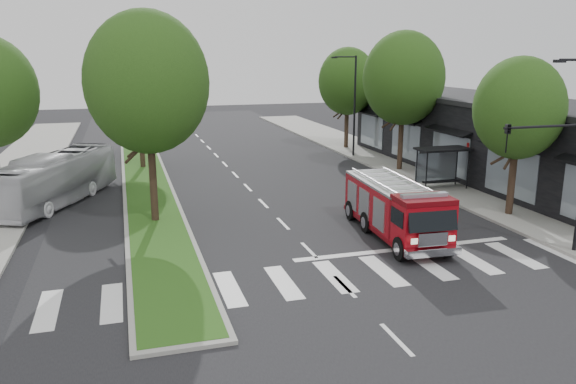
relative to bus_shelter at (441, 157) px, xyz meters
name	(u,v)px	position (x,y,z in m)	size (l,w,h in m)	color
ground	(309,250)	(-11.20, -8.15, -2.04)	(140.00, 140.00, 0.00)	black
sidewalk_right	(442,181)	(1.30, 1.85, -1.96)	(5.00, 80.00, 0.15)	gray
median	(144,173)	(-17.20, 9.85, -1.96)	(3.00, 50.00, 0.15)	gray
storefront_row	(504,141)	(5.80, 1.85, 0.46)	(8.00, 30.00, 5.00)	black
bus_shelter	(441,157)	(0.00, 0.00, 0.00)	(3.20, 1.60, 2.61)	black
tree_right_near	(519,109)	(0.30, -6.15, 3.47)	(4.40, 4.40, 8.05)	black
tree_right_mid	(404,78)	(0.30, 5.85, 4.45)	(5.60, 5.60, 9.72)	black
tree_right_far	(348,81)	(0.30, 15.85, 3.80)	(5.00, 5.00, 8.73)	black
tree_median_near	(147,83)	(-17.20, -2.15, 4.77)	(5.80, 5.80, 10.16)	black
tree_median_far	(138,78)	(-17.20, 11.85, 4.45)	(5.60, 5.60, 9.72)	black
streetlight_right_near	(569,144)	(-1.59, -11.65, 2.63)	(4.08, 0.22, 8.00)	black
streetlight_right_far	(353,101)	(-0.85, 11.85, 2.44)	(2.11, 0.20, 8.00)	black
fire_engine	(395,209)	(-6.85, -7.40, -0.76)	(2.76, 7.83, 2.67)	#5B040A
city_bus	(55,179)	(-22.23, 3.10, -0.63)	(2.37, 10.15, 2.83)	silver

